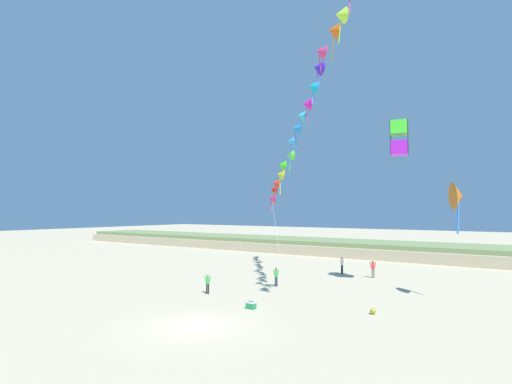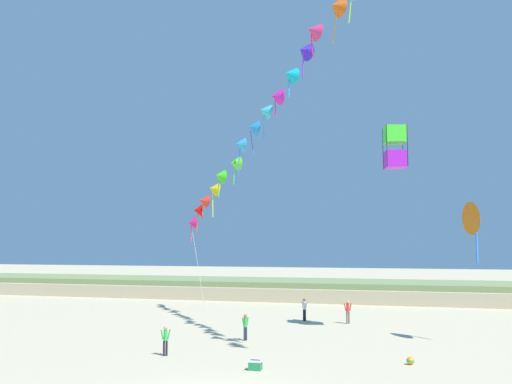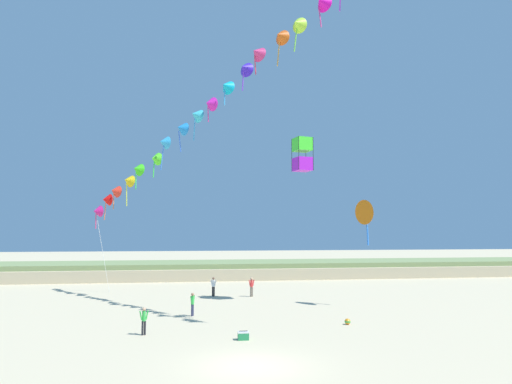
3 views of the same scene
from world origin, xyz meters
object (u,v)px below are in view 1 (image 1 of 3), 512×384
object	(u,v)px
person_far_left	(373,267)
beach_cooler	(251,305)
person_near_right	(276,275)
beach_ball	(373,311)
large_kite_mid_trail	(458,196)
person_near_left	(208,282)
large_kite_low_lead	(399,138)
person_mid_center	(342,264)

from	to	relation	value
person_far_left	beach_cooler	bearing A→B (deg)	-99.21
person_near_right	beach_cooler	size ratio (longest dim) A/B	2.66
person_far_left	beach_ball	size ratio (longest dim) A/B	4.59
large_kite_mid_trail	beach_cooler	bearing A→B (deg)	-139.27
large_kite_mid_trail	beach_cooler	world-z (taller)	large_kite_mid_trail
beach_ball	person_near_right	bearing A→B (deg)	155.74
person_near_left	beach_ball	bearing A→B (deg)	5.43
person_near_left	beach_ball	world-z (taller)	person_near_left
person_near_left	beach_cooler	size ratio (longest dim) A/B	2.58
person_near_left	beach_cooler	xyz separation A→B (m)	(5.25, -1.86, -0.65)
large_kite_low_lead	person_far_left	bearing A→B (deg)	131.03
beach_cooler	large_kite_low_lead	bearing A→B (deg)	61.99
large_kite_low_lead	beach_cooler	distance (m)	17.57
person_mid_center	beach_cooler	world-z (taller)	person_mid_center
person_near_left	large_kite_mid_trail	size ratio (longest dim) A/B	0.43
person_near_left	beach_cooler	bearing A→B (deg)	-19.53
person_near_left	person_near_right	size ratio (longest dim) A/B	0.97
beach_cooler	person_near_left	bearing A→B (deg)	160.47
person_near_right	beach_ball	bearing A→B (deg)	-24.26
person_far_left	person_mid_center	bearing A→B (deg)	168.49
person_mid_center	beach_ball	size ratio (longest dim) A/B	4.60
large_kite_mid_trail	person_near_left	bearing A→B (deg)	-155.42
large_kite_low_lead	beach_ball	xyz separation A→B (m)	(0.56, -8.59, -11.71)
beach_cooler	beach_ball	size ratio (longest dim) A/B	1.59
person_mid_center	large_kite_low_lead	size ratio (longest dim) A/B	0.61
large_kite_mid_trail	beach_ball	xyz separation A→B (m)	(-3.84, -6.10, -6.92)
large_kite_low_lead	person_mid_center	bearing A→B (deg)	145.04
beach_ball	large_kite_low_lead	bearing A→B (deg)	93.72
person_far_left	person_near_left	bearing A→B (deg)	-119.34
person_far_left	large_kite_low_lead	bearing A→B (deg)	-48.97
person_far_left	beach_cooler	size ratio (longest dim) A/B	2.88
person_mid_center	large_kite_low_lead	xyz separation A→B (m)	(6.89, -4.82, 10.93)
person_near_right	large_kite_low_lead	xyz separation A→B (m)	(8.75, 4.39, 11.01)
large_kite_mid_trail	person_far_left	bearing A→B (deg)	140.35
person_mid_center	beach_cooler	bearing A→B (deg)	-87.47
large_kite_low_lead	beach_cooler	world-z (taller)	large_kite_low_lead
person_far_left	large_kite_mid_trail	distance (m)	12.09
large_kite_mid_trail	beach_ball	bearing A→B (deg)	-122.22
person_near_left	large_kite_mid_trail	world-z (taller)	large_kite_mid_trail
person_near_left	person_mid_center	world-z (taller)	person_mid_center
beach_ball	large_kite_mid_trail	bearing A→B (deg)	57.78
person_near_left	large_kite_low_lead	xyz separation A→B (m)	(11.42, 9.73, 11.03)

